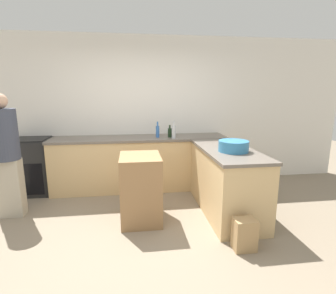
# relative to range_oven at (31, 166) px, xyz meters

# --- Properties ---
(ground_plane) EXTENTS (14.00, 14.00, 0.00)m
(ground_plane) POSITION_rel_range_oven_xyz_m (1.86, -1.76, -0.47)
(ground_plane) COLOR gray
(wall_back) EXTENTS (8.00, 0.06, 2.70)m
(wall_back) POSITION_rel_range_oven_xyz_m (1.86, 0.33, 0.88)
(wall_back) COLOR white
(wall_back) RESTS_ON ground_plane
(counter_back) EXTENTS (3.05, 0.68, 0.93)m
(counter_back) POSITION_rel_range_oven_xyz_m (1.86, -0.02, -0.00)
(counter_back) COLOR #D6B27A
(counter_back) RESTS_ON ground_plane
(counter_peninsula) EXTENTS (0.69, 1.62, 0.93)m
(counter_peninsula) POSITION_rel_range_oven_xyz_m (3.04, -1.15, -0.00)
(counter_peninsula) COLOR #D6B27A
(counter_peninsula) RESTS_ON ground_plane
(range_oven) EXTENTS (0.65, 0.61, 0.94)m
(range_oven) POSITION_rel_range_oven_xyz_m (0.00, 0.00, 0.00)
(range_oven) COLOR black
(range_oven) RESTS_ON ground_plane
(island_table) EXTENTS (0.53, 0.64, 0.90)m
(island_table) POSITION_rel_range_oven_xyz_m (1.82, -1.25, -0.02)
(island_table) COLOR #997047
(island_table) RESTS_ON ground_plane
(mixing_bowl) EXTENTS (0.39, 0.39, 0.15)m
(mixing_bowl) POSITION_rel_range_oven_xyz_m (3.05, -1.33, 0.53)
(mixing_bowl) COLOR teal
(mixing_bowl) RESTS_ON counter_peninsula
(vinegar_bottle_clear) EXTENTS (0.07, 0.07, 0.30)m
(vinegar_bottle_clear) POSITION_rel_range_oven_xyz_m (2.42, -0.21, 0.58)
(vinegar_bottle_clear) COLOR silver
(vinegar_bottle_clear) RESTS_ON counter_back
(water_bottle_blue) EXTENTS (0.06, 0.06, 0.27)m
(water_bottle_blue) POSITION_rel_range_oven_xyz_m (2.16, -0.09, 0.57)
(water_bottle_blue) COLOR #386BB7
(water_bottle_blue) RESTS_ON counter_back
(wine_bottle_dark) EXTENTS (0.07, 0.07, 0.21)m
(wine_bottle_dark) POSITION_rel_range_oven_xyz_m (2.37, -0.11, 0.55)
(wine_bottle_dark) COLOR black
(wine_bottle_dark) RESTS_ON counter_back
(person_by_range) EXTENTS (0.35, 0.35, 1.69)m
(person_by_range) POSITION_rel_range_oven_xyz_m (0.04, -0.89, 0.45)
(person_by_range) COLOR #ADA38E
(person_by_range) RESTS_ON ground_plane
(paper_bag) EXTENTS (0.24, 0.18, 0.36)m
(paper_bag) POSITION_rel_range_oven_xyz_m (2.92, -2.11, -0.29)
(paper_bag) COLOR #A88456
(paper_bag) RESTS_ON ground_plane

